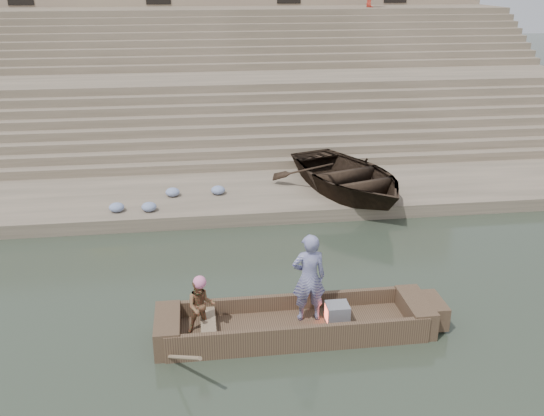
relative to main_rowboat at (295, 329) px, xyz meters
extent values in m
plane|color=#252E22|center=(-1.39, -0.37, -0.11)|extent=(120.00, 120.00, 0.00)
cube|color=gray|center=(-1.39, 7.63, 0.09)|extent=(32.00, 4.00, 0.40)
cube|color=gray|center=(-1.39, 15.13, 1.29)|extent=(32.00, 3.00, 2.80)
cube|color=gray|center=(-1.39, 22.13, 2.49)|extent=(32.00, 3.00, 5.20)
cube|color=gray|center=(-1.39, 9.88, 0.24)|extent=(32.00, 0.50, 0.70)
cube|color=gray|center=(-1.39, 10.38, 0.39)|extent=(32.00, 0.50, 1.00)
cube|color=gray|center=(-1.39, 10.88, 0.54)|extent=(32.00, 0.50, 1.30)
cube|color=gray|center=(-1.39, 11.38, 0.69)|extent=(32.00, 0.50, 1.60)
cube|color=gray|center=(-1.39, 11.88, 0.84)|extent=(32.00, 0.50, 1.90)
cube|color=gray|center=(-1.39, 12.38, 0.99)|extent=(32.00, 0.50, 2.20)
cube|color=gray|center=(-1.39, 12.88, 1.14)|extent=(32.00, 0.50, 2.50)
cube|color=gray|center=(-1.39, 13.38, 1.29)|extent=(32.00, 0.50, 2.80)
cube|color=gray|center=(-1.39, 16.88, 1.44)|extent=(32.00, 0.50, 3.10)
cube|color=gray|center=(-1.39, 17.38, 1.59)|extent=(32.00, 0.50, 3.40)
cube|color=gray|center=(-1.39, 17.88, 1.74)|extent=(32.00, 0.50, 3.70)
cube|color=gray|center=(-1.39, 18.38, 1.89)|extent=(32.00, 0.50, 4.00)
cube|color=gray|center=(-1.39, 18.88, 2.04)|extent=(32.00, 0.50, 4.30)
cube|color=gray|center=(-1.39, 19.38, 2.19)|extent=(32.00, 0.50, 4.60)
cube|color=gray|center=(-1.39, 19.88, 2.34)|extent=(32.00, 0.50, 4.90)
cube|color=gray|center=(-1.39, 20.38, 2.49)|extent=(32.00, 0.50, 5.20)
cube|color=brown|center=(0.00, 0.00, 0.00)|extent=(5.00, 1.30, 0.22)
cube|color=brown|center=(0.00, -0.62, 0.17)|extent=(5.20, 0.12, 0.56)
cube|color=brown|center=(0.00, 0.62, 0.17)|extent=(5.20, 0.12, 0.56)
cube|color=brown|center=(-2.55, 0.00, 0.19)|extent=(0.50, 1.30, 0.60)
cube|color=brown|center=(2.55, 0.00, 0.19)|extent=(0.50, 1.30, 0.60)
cube|color=brown|center=(2.95, 0.00, 0.21)|extent=(0.35, 0.90, 0.50)
cube|color=#937A5B|center=(-1.75, 0.00, 0.29)|extent=(0.30, 1.20, 0.08)
cylinder|color=#937A5B|center=(-2.40, -0.90, 0.19)|extent=(1.03, 2.10, 1.36)
sphere|color=pink|center=(-1.88, 0.00, 1.22)|extent=(0.26, 0.26, 0.26)
imported|color=navy|center=(0.31, 0.20, 1.06)|extent=(0.70, 0.46, 1.90)
imported|color=#206230|center=(-1.88, 0.00, 0.69)|extent=(0.59, 0.48, 1.17)
cube|color=slate|center=(0.88, 0.00, 0.31)|extent=(0.46, 0.42, 0.40)
cube|color=#E5593F|center=(0.67, 0.00, 0.31)|extent=(0.04, 0.34, 0.32)
imported|color=#2D2116|center=(2.89, 7.05, 0.83)|extent=(5.11, 6.07, 1.07)
ellipsoid|color=#3F5999|center=(-3.26, 6.24, 0.42)|extent=(0.44, 0.44, 0.26)
ellipsoid|color=#3F5999|center=(-2.60, 7.41, 0.42)|extent=(0.44, 0.44, 0.26)
ellipsoid|color=#3F5999|center=(-1.19, 7.41, 0.42)|extent=(0.44, 0.44, 0.26)
ellipsoid|color=#3F5999|center=(-4.19, 6.32, 0.42)|extent=(0.44, 0.44, 0.26)
camera|label=1|loc=(-1.84, -10.25, 6.80)|focal=39.34mm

